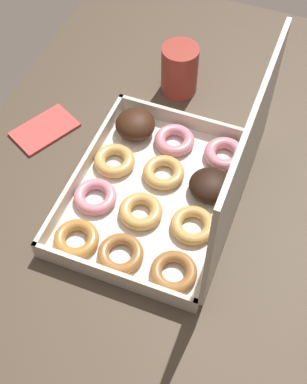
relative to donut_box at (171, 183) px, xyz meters
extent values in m
plane|color=#564C44|center=(0.04, -0.04, -0.80)|extent=(8.00, 8.00, 0.00)
cube|color=#4C3D2D|center=(0.04, -0.04, -0.06)|extent=(1.30, 0.73, 0.03)
cylinder|color=#4C3D2D|center=(-0.56, -0.35, -0.44)|extent=(0.06, 0.06, 0.72)
cube|color=silver|center=(0.01, -0.03, -0.05)|extent=(0.37, 0.28, 0.01)
cube|color=beige|center=(0.01, -0.17, -0.03)|extent=(0.37, 0.01, 0.03)
cube|color=beige|center=(0.01, 0.11, -0.03)|extent=(0.37, 0.01, 0.03)
cube|color=beige|center=(-0.17, -0.03, -0.03)|extent=(0.01, 0.28, 0.03)
cube|color=beige|center=(0.19, -0.03, -0.03)|extent=(0.01, 0.28, 0.03)
cube|color=beige|center=(0.01, 0.12, 0.12)|extent=(0.37, 0.01, 0.26)
ellipsoid|color=#381E11|center=(-0.12, -0.12, -0.02)|extent=(0.08, 0.08, 0.05)
torus|color=tan|center=(-0.03, -0.12, -0.03)|extent=(0.08, 0.08, 0.02)
torus|color=pink|center=(0.05, -0.12, -0.03)|extent=(0.08, 0.08, 0.02)
torus|color=#B77A38|center=(0.14, -0.12, -0.03)|extent=(0.08, 0.08, 0.02)
torus|color=pink|center=(-0.12, -0.03, -0.03)|extent=(0.08, 0.08, 0.02)
torus|color=tan|center=(-0.04, -0.03, -0.03)|extent=(0.08, 0.08, 0.02)
torus|color=tan|center=(0.05, -0.03, -0.03)|extent=(0.08, 0.08, 0.02)
torus|color=#9E6633|center=(0.14, -0.03, -0.03)|extent=(0.08, 0.08, 0.02)
torus|color=pink|center=(-0.12, 0.06, -0.03)|extent=(0.08, 0.08, 0.02)
ellipsoid|color=black|center=(-0.04, 0.06, -0.03)|extent=(0.08, 0.08, 0.04)
torus|color=tan|center=(0.05, 0.06, -0.03)|extent=(0.08, 0.08, 0.02)
torus|color=#9E6633|center=(0.14, 0.06, -0.03)|extent=(0.08, 0.08, 0.02)
cylinder|color=#A3382D|center=(-0.27, -0.08, 0.00)|extent=(0.08, 0.08, 0.11)
cylinder|color=black|center=(-0.27, -0.08, 0.05)|extent=(0.06, 0.06, 0.01)
cube|color=#CC4C47|center=(-0.07, -0.29, -0.05)|extent=(0.14, 0.12, 0.01)
camera|label=1|loc=(0.52, 0.17, 0.74)|focal=50.00mm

